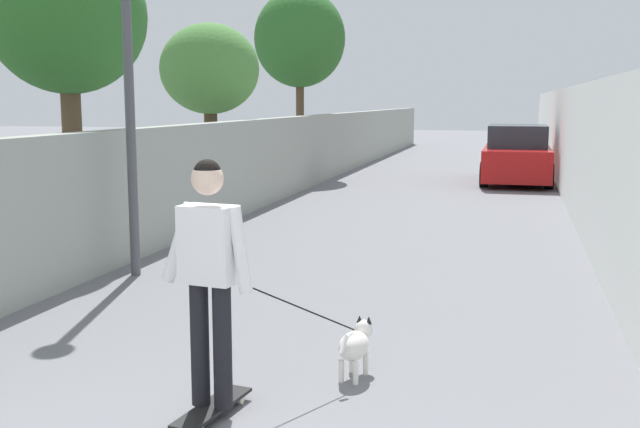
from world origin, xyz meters
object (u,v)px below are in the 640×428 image
at_px(tree_left_mid, 210,70).
at_px(tree_left_distant, 300,39).
at_px(tree_left_near, 67,18).
at_px(lamp_post, 127,22).
at_px(dog, 355,344).
at_px(car_near, 517,156).
at_px(skateboard, 212,408).
at_px(person_skateboarder, 209,263).

relative_size(tree_left_mid, tree_left_distant, 0.72).
bearing_deg(tree_left_near, lamp_post, -130.27).
height_order(tree_left_distant, dog, tree_left_distant).
bearing_deg(tree_left_near, car_near, -30.47).
xyz_separation_m(tree_left_mid, tree_left_distant, (6.00, -0.31, 1.11)).
xyz_separation_m(tree_left_near, skateboard, (-5.33, -4.39, -3.30)).
height_order(lamp_post, person_skateboarder, lamp_post).
distance_m(skateboard, car_near, 16.38).
bearing_deg(person_skateboarder, dog, -38.43).
bearing_deg(person_skateboarder, skateboard, 0.00).
bearing_deg(person_skateboarder, car_near, -7.14).
bearing_deg(tree_left_mid, car_near, -50.23).
bearing_deg(tree_left_near, person_skateboarder, -140.53).
height_order(skateboard, car_near, car_near).
xyz_separation_m(skateboard, person_skateboarder, (-0.00, 0.00, 1.03)).
bearing_deg(person_skateboarder, tree_left_distant, 13.88).
distance_m(tree_left_mid, dog, 11.43).
height_order(tree_left_distant, lamp_post, tree_left_distant).
relative_size(tree_left_mid, lamp_post, 0.83).
xyz_separation_m(person_skateboarder, car_near, (16.24, -2.03, -0.38)).
height_order(skateboard, person_skateboarder, person_skateboarder).
xyz_separation_m(lamp_post, skateboard, (-3.83, -2.62, -3.06)).
distance_m(tree_left_distant, car_near, 7.00).
relative_size(tree_left_near, car_near, 1.10).
bearing_deg(tree_left_distant, tree_left_mid, 177.02).
height_order(lamp_post, dog, lamp_post).
relative_size(tree_left_near, tree_left_mid, 1.18).
height_order(tree_left_mid, lamp_post, lamp_post).
distance_m(tree_left_distant, dog, 16.97).
distance_m(tree_left_distant, lamp_post, 13.11).
height_order(tree_left_mid, dog, tree_left_mid).
xyz_separation_m(tree_left_near, car_near, (10.91, -6.42, -2.66)).
distance_m(lamp_post, car_near, 13.47).
distance_m(lamp_post, dog, 5.27).
height_order(tree_left_near, lamp_post, lamp_post).
relative_size(tree_left_distant, skateboard, 6.52).
distance_m(lamp_post, skateboard, 5.56).
distance_m(lamp_post, person_skateboarder, 5.07).
xyz_separation_m(tree_left_distant, skateboard, (-16.83, -4.16, -3.86)).
height_order(tree_left_distant, person_skateboarder, tree_left_distant).
bearing_deg(dog, tree_left_mid, 28.24).
bearing_deg(skateboard, dog, -38.43).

